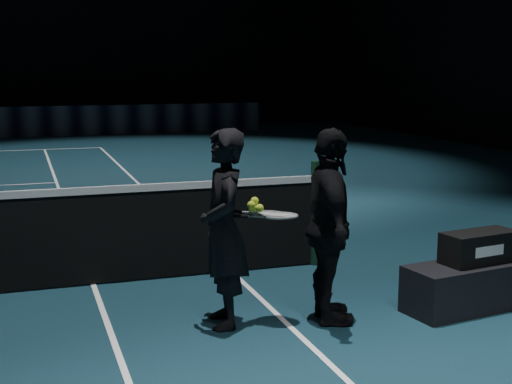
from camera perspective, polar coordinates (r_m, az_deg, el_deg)
net_post_right at (r=7.45m, az=4.75°, el=-1.71°), size 0.10×0.10×1.10m
player_bench at (r=6.48m, az=17.26°, el=-7.10°), size 1.39×0.64×0.40m
racket_bag at (r=6.39m, az=17.42°, el=-4.22°), size 0.70×0.38×0.27m
bag_signature at (r=6.28m, az=18.19°, el=-4.52°), size 0.31×0.05×0.09m
player_a at (r=5.64m, az=-2.61°, el=-2.95°), size 0.43×0.61×1.59m
player_b at (r=5.73m, az=5.92°, el=-2.78°), size 0.57×0.99×1.59m
racket_lower at (r=5.65m, az=1.94°, el=-1.91°), size 0.71×0.38×0.03m
racket_upper at (r=5.69m, az=1.40°, el=-1.80°), size 0.71×0.33×0.10m
tennis_balls at (r=5.62m, az=-0.03°, el=-1.12°), size 0.12×0.10×0.12m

